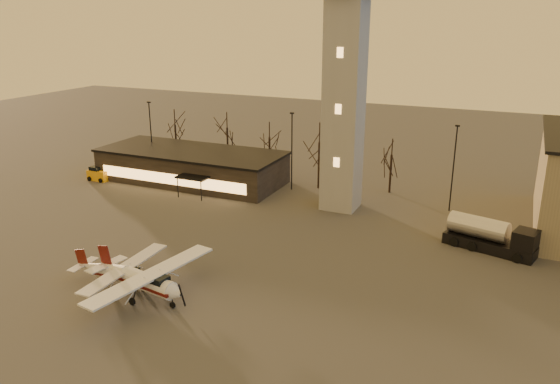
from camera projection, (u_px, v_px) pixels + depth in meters
name	position (u px, v px, depth m)	size (l,w,h in m)	color
ground	(208.00, 336.00, 38.86)	(220.00, 220.00, 0.00)	#454340
control_tower	(345.00, 67.00, 59.85)	(6.80, 6.80, 32.60)	gray
terminal	(192.00, 166.00, 74.51)	(25.40, 12.20, 4.30)	black
light_poles	(349.00, 162.00, 63.89)	(58.50, 12.25, 10.14)	black
tree_row	(269.00, 134.00, 76.34)	(37.20, 9.20, 8.80)	black
cessna_front	(149.00, 286.00, 43.50)	(10.09, 12.70, 3.49)	white
cessna_rear	(123.00, 277.00, 45.46)	(8.11, 10.25, 2.83)	silver
fuel_truck	(489.00, 238.00, 52.67)	(8.86, 4.52, 3.16)	black
service_cart	(99.00, 175.00, 75.30)	(3.10, 2.02, 1.93)	orange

